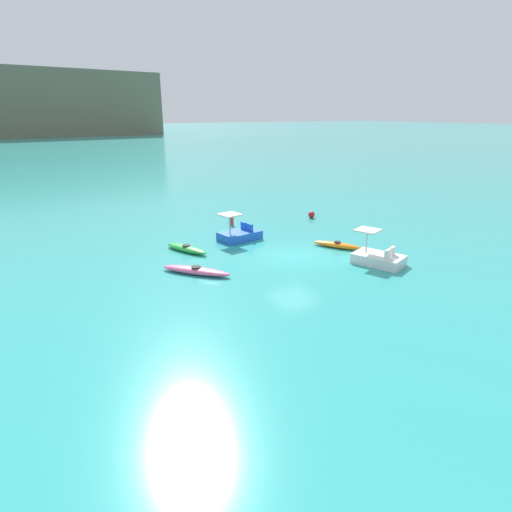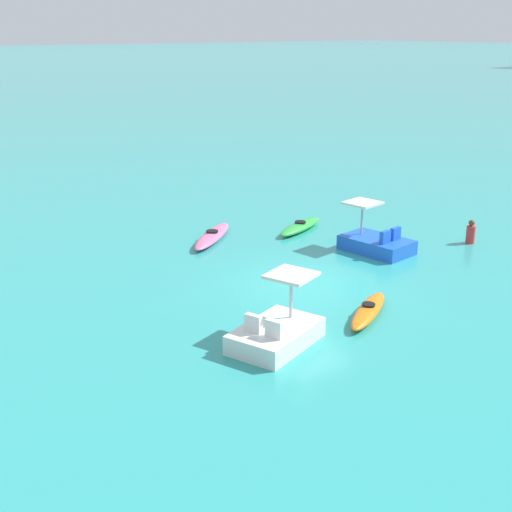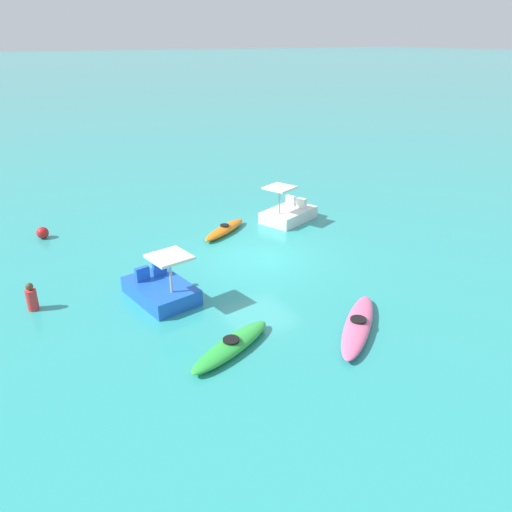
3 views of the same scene
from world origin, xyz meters
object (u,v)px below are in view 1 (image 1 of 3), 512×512
Objects in this scene: kayak_orange at (337,245)px; kayak_green at (186,249)px; kayak_pink at (196,271)px; pedal_boat_blue at (239,234)px; buoy_red at (311,215)px; person_near_shore at (231,219)px; pedal_boat_white at (378,258)px.

kayak_green is at bearing 153.53° from kayak_orange.
pedal_boat_blue is (4.52, 3.97, 0.17)m from kayak_pink.
kayak_pink is 1.19× the size of pedal_boat_blue.
buoy_red is 6.04m from person_near_shore.
kayak_green is at bearing 137.43° from pedal_boat_white.
kayak_green is 3.64m from pedal_boat_blue.
pedal_boat_white is 3.15× the size of person_near_shore.
kayak_green is 3.58m from kayak_pink.
kayak_orange is at bearing -2.01° from kayak_pink.
pedal_boat_white is 5.87× the size of buoy_red.
buoy_red is at bearing 27.98° from kayak_pink.
person_near_shore is at bearing 108.78° from kayak_orange.
kayak_green is at bearing 75.13° from kayak_pink.
buoy_red is (3.31, 9.65, -0.10)m from pedal_boat_white.
kayak_pink is at bearing 177.99° from kayak_orange.
kayak_orange is 5.72× the size of buoy_red.
kayak_green is 6.35m from person_near_shore.
buoy_red is (10.80, 2.77, 0.07)m from kayak_green.
kayak_green is 6.27× the size of buoy_red.
kayak_green is 0.95× the size of kayak_pink.
pedal_boat_white is at bearing -108.94° from buoy_red.
person_near_shore is at bearing 52.14° from kayak_pink.
kayak_pink is 6.60× the size of buoy_red.
person_near_shore reaches higher than kayak_pink.
buoy_red reaches higher than kayak_orange.
person_near_shore is (5.82, 7.49, 0.22)m from kayak_pink.
pedal_boat_white is at bearing -90.99° from kayak_orange.
pedal_boat_blue is 5.54× the size of buoy_red.
kayak_orange is 1.03× the size of pedal_boat_blue.
kayak_pink is 3.54× the size of person_near_shore.
pedal_boat_white reaches higher than kayak_orange.
kayak_orange is at bearing 89.01° from pedal_boat_white.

